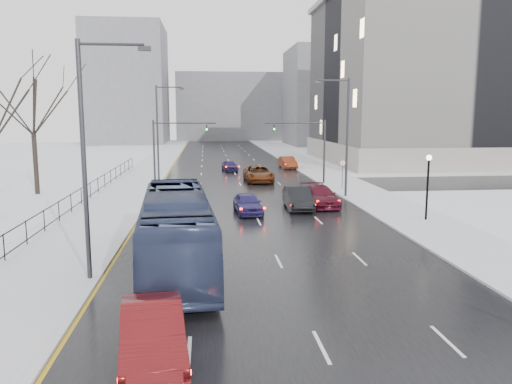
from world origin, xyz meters
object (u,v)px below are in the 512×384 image
object	(u,v)px
mast_signal_left	(165,145)
sedan_center_far	(230,166)
streetlight_l_near	(89,149)
tree_park_e	(38,195)
streetlight_r_mid	(345,131)
sedan_left_near	(152,333)
bus	(176,230)
sedan_right_near	(298,198)
sedan_right_cross	(258,174)
sedan_center_near	(248,203)
no_uturn_sign	(343,166)
mast_signal_right	(314,144)
sedan_right_distant	(288,162)
sedan_right_far	(320,196)
streetlight_l_far	(160,128)
lamppost_r_mid	(428,178)

from	to	relation	value
mast_signal_left	sedan_center_far	xyz separation A→B (m)	(6.83, 12.78, -3.39)
streetlight_l_near	sedan_center_far	bearing A→B (deg)	79.35
tree_park_e	streetlight_r_mid	bearing A→B (deg)	-8.63
sedan_left_near	bus	bearing A→B (deg)	81.36
mast_signal_left	sedan_right_near	xyz separation A→B (m)	(10.68, -12.95, -3.24)
sedan_right_cross	sedan_center_near	bearing A→B (deg)	-100.02
no_uturn_sign	sedan_left_near	bearing A→B (deg)	-114.40
mast_signal_right	sedan_right_distant	world-z (taller)	mast_signal_right
no_uturn_sign	sedan_right_cross	size ratio (longest dim) A/B	0.45
no_uturn_sign	sedan_right_distant	size ratio (longest dim) A/B	0.57
sedan_center_near	sedan_right_cross	world-z (taller)	sedan_right_cross
bus	sedan_right_far	xyz separation A→B (m)	(10.09, 14.75, -1.00)
streetlight_l_near	mast_signal_left	bearing A→B (deg)	88.28
tree_park_e	bus	xyz separation A→B (m)	(13.40, -22.57, 1.82)
streetlight_l_far	sedan_center_near	size ratio (longest dim) A/B	2.30
tree_park_e	sedan_right_distant	world-z (taller)	tree_park_e
bus	sedan_center_near	xyz separation A→B (m)	(4.30, 12.37, -1.04)
streetlight_r_mid	sedan_center_far	xyz separation A→B (m)	(-8.67, 20.77, -4.90)
no_uturn_sign	sedan_right_cross	world-z (taller)	no_uturn_sign
bus	streetlight_r_mid	bearing A→B (deg)	51.07
lamppost_r_mid	sedan_right_distant	distance (m)	33.45
lamppost_r_mid	sedan_right_distant	bearing A→B (deg)	96.54
streetlight_l_near	no_uturn_sign	distance (m)	29.81
streetlight_r_mid	sedan_left_near	world-z (taller)	streetlight_r_mid
mast_signal_left	sedan_right_far	world-z (taller)	mast_signal_left
sedan_center_near	lamppost_r_mid	bearing A→B (deg)	-23.05
tree_park_e	sedan_right_distant	distance (m)	31.83
mast_signal_right	sedan_center_near	size ratio (longest dim) A/B	1.50
sedan_right_far	sedan_center_far	world-z (taller)	sedan_right_far
streetlight_l_far	mast_signal_right	world-z (taller)	streetlight_l_far
no_uturn_sign	sedan_center_near	world-z (taller)	no_uturn_sign
streetlight_l_near	sedan_left_near	world-z (taller)	streetlight_l_near
sedan_right_distant	sedan_center_far	bearing A→B (deg)	-167.47
streetlight_r_mid	lamppost_r_mid	bearing A→B (deg)	-74.18
sedan_center_near	sedan_right_near	xyz separation A→B (m)	(3.85, 1.25, 0.08)
mast_signal_left	sedan_center_near	xyz separation A→B (m)	(6.83, -14.20, -3.33)
mast_signal_right	no_uturn_sign	world-z (taller)	mast_signal_right
mast_signal_right	sedan_right_near	bearing A→B (deg)	-107.06
lamppost_r_mid	mast_signal_left	bearing A→B (deg)	135.52
no_uturn_sign	streetlight_l_far	bearing A→B (deg)	155.27
bus	sedan_right_cross	distance (m)	29.93
sedan_center_near	mast_signal_left	bearing A→B (deg)	110.91
tree_park_e	sedan_center_far	world-z (taller)	tree_park_e
streetlight_l_near	mast_signal_right	bearing A→B (deg)	61.04
streetlight_l_far	no_uturn_sign	world-z (taller)	streetlight_l_far
streetlight_l_near	sedan_left_near	distance (m)	9.28
streetlight_l_far	sedan_right_cross	distance (m)	11.34
sedan_right_near	sedan_right_distant	world-z (taller)	sedan_right_near
streetlight_r_mid	sedan_left_near	distance (m)	30.70
tree_park_e	streetlight_l_near	xyz separation A→B (m)	(10.03, -24.00, 5.62)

